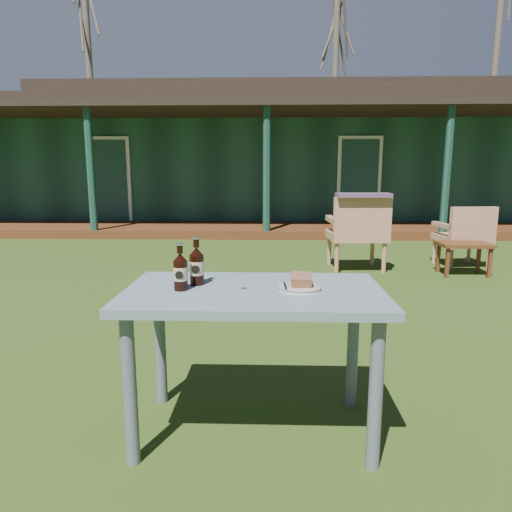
{
  "coord_description": "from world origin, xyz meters",
  "views": [
    {
      "loc": [
        0.08,
        -3.65,
        1.26
      ],
      "look_at": [
        0.0,
        -1.3,
        0.82
      ],
      "focal_mm": 32.0,
      "sensor_mm": 36.0,
      "label": 1
    }
  ],
  "objects_px": {
    "armchair_left": "(358,229)",
    "side_table": "(464,248)",
    "cafe_table": "(254,310)",
    "cola_bottle_near": "(197,266)",
    "plate": "(299,287)",
    "cola_bottle_far": "(180,271)",
    "cake_slice": "(301,279)",
    "armchair_right": "(465,233)"
  },
  "relations": [
    {
      "from": "plate",
      "to": "cola_bottle_far",
      "type": "relative_size",
      "value": 0.93
    },
    {
      "from": "cafe_table",
      "to": "side_table",
      "type": "distance_m",
      "value": 4.28
    },
    {
      "from": "plate",
      "to": "armchair_left",
      "type": "distance_m",
      "value": 3.86
    },
    {
      "from": "cola_bottle_far",
      "to": "armchair_right",
      "type": "height_order",
      "value": "cola_bottle_far"
    },
    {
      "from": "cola_bottle_far",
      "to": "side_table",
      "type": "distance_m",
      "value": 4.52
    },
    {
      "from": "cola_bottle_near",
      "to": "side_table",
      "type": "xyz_separation_m",
      "value": [
        2.72,
        3.43,
        -0.47
      ]
    },
    {
      "from": "cola_bottle_far",
      "to": "armchair_left",
      "type": "relative_size",
      "value": 0.23
    },
    {
      "from": "cafe_table",
      "to": "cola_bottle_far",
      "type": "distance_m",
      "value": 0.39
    },
    {
      "from": "armchair_left",
      "to": "side_table",
      "type": "distance_m",
      "value": 1.29
    },
    {
      "from": "plate",
      "to": "cola_bottle_near",
      "type": "relative_size",
      "value": 0.87
    },
    {
      "from": "cake_slice",
      "to": "cola_bottle_near",
      "type": "height_order",
      "value": "cola_bottle_near"
    },
    {
      "from": "cafe_table",
      "to": "side_table",
      "type": "relative_size",
      "value": 2.0
    },
    {
      "from": "plate",
      "to": "cola_bottle_far",
      "type": "bearing_deg",
      "value": -176.57
    },
    {
      "from": "cake_slice",
      "to": "armchair_left",
      "type": "bearing_deg",
      "value": 75.41
    },
    {
      "from": "cafe_table",
      "to": "armchair_left",
      "type": "xyz_separation_m",
      "value": [
        1.19,
        3.73,
        -0.09
      ]
    },
    {
      "from": "armchair_left",
      "to": "side_table",
      "type": "height_order",
      "value": "armchair_left"
    },
    {
      "from": "cafe_table",
      "to": "side_table",
      "type": "xyz_separation_m",
      "value": [
        2.44,
        3.5,
        -0.28
      ]
    },
    {
      "from": "armchair_right",
      "to": "cafe_table",
      "type": "bearing_deg",
      "value": -123.59
    },
    {
      "from": "cola_bottle_far",
      "to": "armchair_left",
      "type": "height_order",
      "value": "armchair_left"
    },
    {
      "from": "cola_bottle_far",
      "to": "armchair_left",
      "type": "distance_m",
      "value": 4.07
    },
    {
      "from": "cafe_table",
      "to": "armchair_left",
      "type": "relative_size",
      "value": 1.27
    },
    {
      "from": "cafe_table",
      "to": "armchair_right",
      "type": "bearing_deg",
      "value": 56.41
    },
    {
      "from": "cake_slice",
      "to": "armchair_left",
      "type": "height_order",
      "value": "armchair_left"
    },
    {
      "from": "cola_bottle_near",
      "to": "armchair_right",
      "type": "relative_size",
      "value": 0.29
    },
    {
      "from": "armchair_left",
      "to": "cola_bottle_far",
      "type": "bearing_deg",
      "value": -112.06
    },
    {
      "from": "cake_slice",
      "to": "side_table",
      "type": "distance_m",
      "value": 4.16
    },
    {
      "from": "cola_bottle_far",
      "to": "side_table",
      "type": "bearing_deg",
      "value": 51.81
    },
    {
      "from": "cake_slice",
      "to": "cola_bottle_near",
      "type": "xyz_separation_m",
      "value": [
        -0.5,
        0.07,
        0.05
      ]
    },
    {
      "from": "armchair_left",
      "to": "cafe_table",
      "type": "bearing_deg",
      "value": -107.67
    },
    {
      "from": "cafe_table",
      "to": "cola_bottle_far",
      "type": "bearing_deg",
      "value": -175.0
    },
    {
      "from": "side_table",
      "to": "cola_bottle_near",
      "type": "bearing_deg",
      "value": -128.43
    },
    {
      "from": "armchair_left",
      "to": "side_table",
      "type": "xyz_separation_m",
      "value": [
        1.25,
        -0.23,
        -0.19
      ]
    },
    {
      "from": "plate",
      "to": "cake_slice",
      "type": "height_order",
      "value": "cake_slice"
    },
    {
      "from": "cola_bottle_far",
      "to": "armchair_left",
      "type": "xyz_separation_m",
      "value": [
        1.52,
        3.76,
        -0.27
      ]
    },
    {
      "from": "cola_bottle_near",
      "to": "armchair_left",
      "type": "distance_m",
      "value": 3.95
    },
    {
      "from": "cafe_table",
      "to": "cola_bottle_near",
      "type": "distance_m",
      "value": 0.35
    },
    {
      "from": "cola_bottle_near",
      "to": "cola_bottle_far",
      "type": "bearing_deg",
      "value": -119.24
    },
    {
      "from": "plate",
      "to": "cake_slice",
      "type": "relative_size",
      "value": 2.22
    },
    {
      "from": "armchair_left",
      "to": "armchair_right",
      "type": "distance_m",
      "value": 1.48
    },
    {
      "from": "cake_slice",
      "to": "cola_bottle_near",
      "type": "distance_m",
      "value": 0.5
    },
    {
      "from": "plate",
      "to": "armchair_right",
      "type": "xyz_separation_m",
      "value": [
        2.44,
        3.98,
        -0.27
      ]
    },
    {
      "from": "plate",
      "to": "cola_bottle_near",
      "type": "distance_m",
      "value": 0.5
    }
  ]
}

